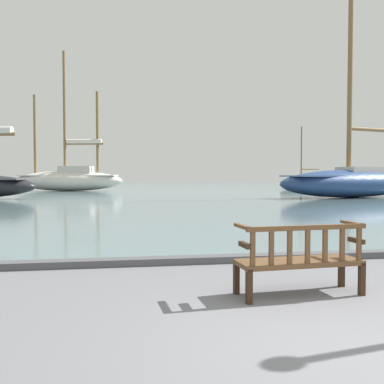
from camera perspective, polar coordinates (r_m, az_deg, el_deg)
The scene contains 7 objects.
ground_plane at distance 4.32m, azimuth 22.16°, elevation -18.70°, with size 160.00×160.00×0.00m, color slate.
harbor_water at distance 47.51m, azimuth -6.60°, elevation 0.43°, with size 100.00×80.00×0.08m, color slate.
quay_edge_kerb at distance 7.73m, azimuth 6.99°, elevation -8.75°, with size 40.00×0.30×0.12m, color #4C4C50.
park_bench at distance 5.67m, azimuth 14.23°, elevation -8.63°, with size 1.64×0.64×0.92m.
sailboat_distant_harbor at distance 46.64m, azimuth 14.48°, elevation 1.07°, with size 5.52×2.26×6.57m.
sailboat_outer_port at distance 30.01m, azimuth 20.58°, elevation 1.46°, with size 11.59×5.88×15.65m.
sailboat_centre_channel at distance 41.25m, azimuth -16.13°, elevation 1.82°, with size 10.58×4.80×12.87m.
Camera 1 is at (-2.12, -3.44, 1.53)m, focal length 40.00 mm.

